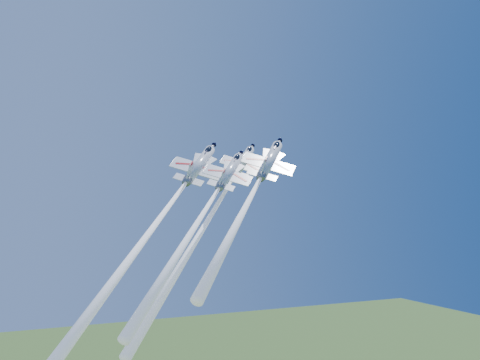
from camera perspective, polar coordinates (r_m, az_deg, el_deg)
name	(u,v)px	position (r m, az deg, el deg)	size (l,w,h in m)	color
jet_lead	(210,217)	(94.49, -3.25, -3.99)	(26.41, 38.48, 40.47)	white
jet_left	(153,227)	(89.55, -9.24, -4.99)	(29.06, 41.79, 43.77)	white
jet_right	(251,197)	(95.66, 1.13, -1.85)	(23.96, 32.78, 33.75)	white
jet_slot	(200,218)	(87.38, -4.25, -4.06)	(22.81, 32.16, 33.46)	white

